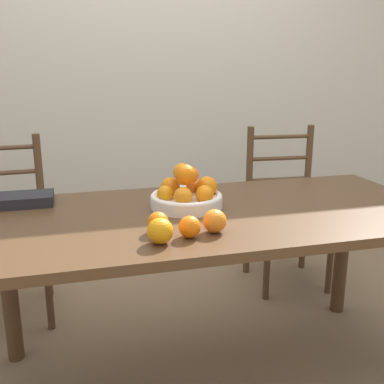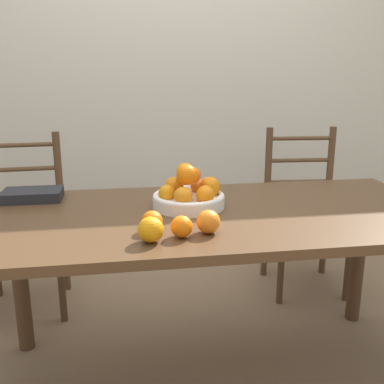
{
  "view_description": "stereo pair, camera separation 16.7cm",
  "coord_description": "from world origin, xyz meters",
  "px_view_note": "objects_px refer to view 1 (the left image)",
  "views": [
    {
      "loc": [
        -0.5,
        -1.57,
        1.25
      ],
      "look_at": [
        -0.09,
        -0.01,
        0.81
      ],
      "focal_mm": 42.0,
      "sensor_mm": 36.0,
      "label": 1
    },
    {
      "loc": [
        -0.34,
        -1.6,
        1.25
      ],
      "look_at": [
        -0.09,
        -0.01,
        0.81
      ],
      "focal_mm": 42.0,
      "sensor_mm": 36.0,
      "label": 2
    }
  ],
  "objects_px": {
    "orange_loose_1": "(215,221)",
    "orange_loose_3": "(158,222)",
    "chair_left": "(4,231)",
    "chair_right": "(286,207)",
    "fruit_bowl": "(187,194)",
    "book_stack": "(23,200)",
    "orange_loose_0": "(190,227)",
    "orange_loose_2": "(160,231)"
  },
  "relations": [
    {
      "from": "chair_right",
      "to": "fruit_bowl",
      "type": "bearing_deg",
      "value": -135.21
    },
    {
      "from": "orange_loose_1",
      "to": "chair_left",
      "type": "height_order",
      "value": "chair_left"
    },
    {
      "from": "chair_left",
      "to": "orange_loose_3",
      "type": "bearing_deg",
      "value": -59.65
    },
    {
      "from": "orange_loose_1",
      "to": "orange_loose_3",
      "type": "xyz_separation_m",
      "value": [
        -0.18,
        0.05,
        -0.0
      ]
    },
    {
      "from": "orange_loose_0",
      "to": "chair_left",
      "type": "xyz_separation_m",
      "value": [
        -0.71,
        1.0,
        -0.3
      ]
    },
    {
      "from": "orange_loose_3",
      "to": "orange_loose_2",
      "type": "bearing_deg",
      "value": -96.71
    },
    {
      "from": "chair_left",
      "to": "orange_loose_1",
      "type": "bearing_deg",
      "value": -53.92
    },
    {
      "from": "orange_loose_1",
      "to": "orange_loose_3",
      "type": "relative_size",
      "value": 1.11
    },
    {
      "from": "orange_loose_1",
      "to": "chair_left",
      "type": "xyz_separation_m",
      "value": [
        -0.8,
        0.98,
        -0.3
      ]
    },
    {
      "from": "orange_loose_1",
      "to": "chair_right",
      "type": "height_order",
      "value": "chair_right"
    },
    {
      "from": "orange_loose_1",
      "to": "orange_loose_2",
      "type": "bearing_deg",
      "value": -165.41
    },
    {
      "from": "chair_left",
      "to": "orange_loose_0",
      "type": "bearing_deg",
      "value": -57.97
    },
    {
      "from": "orange_loose_1",
      "to": "book_stack",
      "type": "distance_m",
      "value": 0.82
    },
    {
      "from": "fruit_bowl",
      "to": "orange_loose_0",
      "type": "height_order",
      "value": "fruit_bowl"
    },
    {
      "from": "book_stack",
      "to": "chair_right",
      "type": "bearing_deg",
      "value": 18.57
    },
    {
      "from": "orange_loose_1",
      "to": "orange_loose_2",
      "type": "relative_size",
      "value": 0.96
    },
    {
      "from": "orange_loose_0",
      "to": "orange_loose_1",
      "type": "relative_size",
      "value": 0.91
    },
    {
      "from": "chair_left",
      "to": "chair_right",
      "type": "xyz_separation_m",
      "value": [
        1.57,
        -0.0,
        0.0
      ]
    },
    {
      "from": "book_stack",
      "to": "orange_loose_1",
      "type": "bearing_deg",
      "value": -37.84
    },
    {
      "from": "orange_loose_3",
      "to": "book_stack",
      "type": "xyz_separation_m",
      "value": [
        -0.46,
        0.46,
        -0.01
      ]
    },
    {
      "from": "chair_right",
      "to": "book_stack",
      "type": "bearing_deg",
      "value": -157.48
    },
    {
      "from": "chair_right",
      "to": "orange_loose_2",
      "type": "bearing_deg",
      "value": -129.03
    },
    {
      "from": "orange_loose_2",
      "to": "orange_loose_1",
      "type": "bearing_deg",
      "value": 14.59
    },
    {
      "from": "orange_loose_2",
      "to": "book_stack",
      "type": "bearing_deg",
      "value": 129.36
    },
    {
      "from": "fruit_bowl",
      "to": "chair_left",
      "type": "relative_size",
      "value": 0.3
    },
    {
      "from": "fruit_bowl",
      "to": "orange_loose_3",
      "type": "relative_size",
      "value": 3.96
    },
    {
      "from": "orange_loose_1",
      "to": "orange_loose_2",
      "type": "distance_m",
      "value": 0.2
    },
    {
      "from": "chair_left",
      "to": "book_stack",
      "type": "height_order",
      "value": "chair_left"
    },
    {
      "from": "fruit_bowl",
      "to": "orange_loose_0",
      "type": "bearing_deg",
      "value": -102.79
    },
    {
      "from": "chair_left",
      "to": "orange_loose_2",
      "type": "bearing_deg",
      "value": -62.66
    },
    {
      "from": "chair_left",
      "to": "fruit_bowl",
      "type": "bearing_deg",
      "value": -44.11
    },
    {
      "from": "orange_loose_1",
      "to": "orange_loose_3",
      "type": "bearing_deg",
      "value": 165.88
    },
    {
      "from": "orange_loose_3",
      "to": "chair_right",
      "type": "bearing_deg",
      "value": 44.54
    },
    {
      "from": "fruit_bowl",
      "to": "chair_left",
      "type": "bearing_deg",
      "value": 139.28
    },
    {
      "from": "chair_left",
      "to": "book_stack",
      "type": "xyz_separation_m",
      "value": [
        0.16,
        -0.47,
        0.29
      ]
    },
    {
      "from": "orange_loose_1",
      "to": "chair_right",
      "type": "xyz_separation_m",
      "value": [
        0.76,
        0.98,
        -0.3
      ]
    },
    {
      "from": "orange_loose_0",
      "to": "book_stack",
      "type": "height_order",
      "value": "orange_loose_0"
    },
    {
      "from": "orange_loose_0",
      "to": "chair_left",
      "type": "height_order",
      "value": "chair_left"
    },
    {
      "from": "orange_loose_0",
      "to": "orange_loose_1",
      "type": "height_order",
      "value": "orange_loose_1"
    },
    {
      "from": "orange_loose_0",
      "to": "chair_right",
      "type": "xyz_separation_m",
      "value": [
        0.86,
        1.0,
        -0.3
      ]
    },
    {
      "from": "orange_loose_3",
      "to": "chair_left",
      "type": "xyz_separation_m",
      "value": [
        -0.62,
        0.93,
        -0.3
      ]
    },
    {
      "from": "fruit_bowl",
      "to": "chair_right",
      "type": "relative_size",
      "value": 0.3
    }
  ]
}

